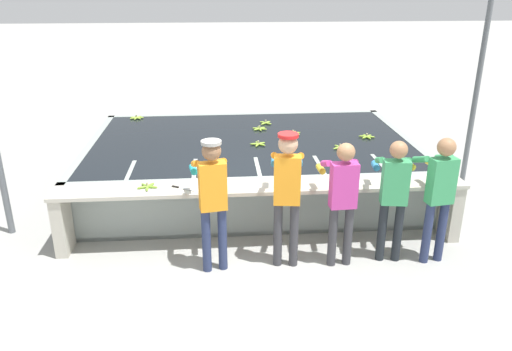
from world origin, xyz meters
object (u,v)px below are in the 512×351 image
Objects in this scene: banana_bunch_floating_1 at (137,118)px; worker_2 at (342,193)px; worker_3 at (394,190)px; banana_bunch_ledge_0 at (147,186)px; banana_bunch_floating_4 at (340,147)px; banana_bunch_floating_2 at (266,123)px; banana_bunch_floating_0 at (367,137)px; banana_bunch_floating_7 at (287,162)px; worker_0 at (212,193)px; knife_0 at (180,188)px; worker_4 at (439,189)px; banana_bunch_floating_6 at (258,144)px; banana_bunch_floating_3 at (259,129)px; worker_1 at (287,186)px; support_post_right at (476,93)px; banana_bunch_floating_5 at (293,133)px.

worker_2 is at bearing -53.98° from banana_bunch_floating_1.
banana_bunch_ledge_0 is (-3.08, 0.57, -0.08)m from worker_3.
banana_bunch_floating_4 is 3.23m from banana_bunch_ledge_0.
worker_2 reaches higher than banana_bunch_floating_2.
banana_bunch_floating_0 is 1.96m from banana_bunch_floating_7.
banana_bunch_floating_0 is at bearing 67.57° from worker_2.
banana_bunch_floating_4 is at bearing 45.09° from worker_0.
banana_bunch_floating_7 is at bearing 28.87° from knife_0.
worker_4 is 6.20× the size of banana_bunch_floating_4.
worker_4 reaches higher than banana_bunch_floating_2.
banana_bunch_floating_6 is at bearing 56.24° from knife_0.
worker_2 is 3.33m from banana_bunch_floating_3.
worker_1 is at bearing -18.60° from banana_bunch_ledge_0.
banana_bunch_floating_4 is (1.05, -1.58, 0.00)m from banana_bunch_floating_2.
banana_bunch_floating_6 is at bearing 46.95° from banana_bunch_ledge_0.
worker_1 reaches higher than banana_bunch_floating_2.
banana_bunch_floating_0 is at bearing -21.30° from banana_bunch_floating_1.
worker_0 is 0.53× the size of support_post_right.
worker_0 is at bearing -107.71° from banana_bunch_floating_6.
worker_4 is at bearing -10.02° from banana_bunch_ledge_0.
worker_0 is at bearing -179.91° from worker_2.
worker_0 is 7.40× the size of banana_bunch_floating_2.
banana_bunch_floating_5 is 0.88m from banana_bunch_floating_6.
banana_bunch_floating_2 and banana_bunch_floating_3 have the same top height.
banana_bunch_ledge_0 reaches higher than knife_0.
banana_bunch_floating_1 is (-3.73, 4.16, -0.08)m from worker_3.
banana_bunch_floating_2 is 1.32m from banana_bunch_floating_6.
banana_bunch_ledge_0 reaches higher than banana_bunch_floating_7.
worker_4 is at bearing -40.25° from banana_bunch_floating_7.
banana_bunch_ledge_0 is at bearing -133.05° from banana_bunch_floating_6.
worker_4 reaches higher than banana_bunch_floating_0.
banana_bunch_ledge_0 is at bearing -150.52° from banana_bunch_floating_0.
worker_2 is at bearing -103.00° from banana_bunch_floating_4.
banana_bunch_ledge_0 reaches higher than banana_bunch_floating_6.
worker_4 reaches higher than worker_3.
banana_bunch_floating_4 is at bearing -166.94° from support_post_right.
banana_bunch_floating_3 is at bearing 120.63° from worker_4.
worker_2 is 5.76× the size of banana_bunch_floating_7.
worker_4 reaches higher than worker_2.
worker_2 is at bearing -14.48° from banana_bunch_ledge_0.
knife_0 is at bearing -146.64° from banana_bunch_floating_0.
worker_1 is 1.08× the size of worker_3.
banana_bunch_floating_2 is (-1.78, 3.64, -0.12)m from worker_4.
banana_bunch_floating_5 is at bearing 115.00° from worker_4.
banana_bunch_floating_4 is at bearing 109.45° from worker_4.
banana_bunch_floating_2 is (2.49, -0.59, 0.00)m from banana_bunch_floating_1.
worker_4 is 3.68m from banana_bunch_ledge_0.
worker_1 reaches higher than worker_4.
banana_bunch_floating_3 is 1.02× the size of banana_bunch_floating_6.
worker_2 is 5.83× the size of banana_bunch_ledge_0.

